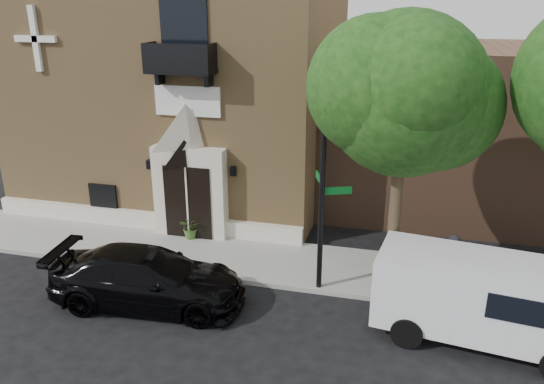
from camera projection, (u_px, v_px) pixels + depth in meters
The scene contains 11 objects.
ground at pixel (189, 277), 16.35m from camera, with size 120.00×120.00×0.00m, color black.
sidewalk at pixel (235, 257), 17.46m from camera, with size 42.00×3.00×0.15m, color gray.
church at pixel (191, 85), 22.70m from camera, with size 12.20×11.01×9.30m.
street_tree_left at pixel (406, 93), 13.25m from camera, with size 4.97×4.38×7.77m.
black_sedan at pixel (148, 278), 14.72m from camera, with size 2.21×5.44×1.58m, color black.
cargo_van at pixel (493, 300), 12.91m from camera, with size 5.47×2.77×2.13m.
street_sign at pixel (322, 194), 14.57m from camera, with size 1.11×0.87×5.76m.
fire_hydrant at pixel (416, 283), 14.97m from camera, with size 0.45×0.36×0.78m.
dumpster at pixel (419, 271), 15.07m from camera, with size 2.26×1.71×1.31m.
planter at pixel (191, 227), 18.57m from camera, with size 0.72×0.63×0.81m, color #48702D.
pedestrian_near at pixel (451, 264), 14.86m from camera, with size 0.68×0.45×1.86m, color black.
Camera 1 is at (6.07, -13.37, 8.09)m, focal length 35.00 mm.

